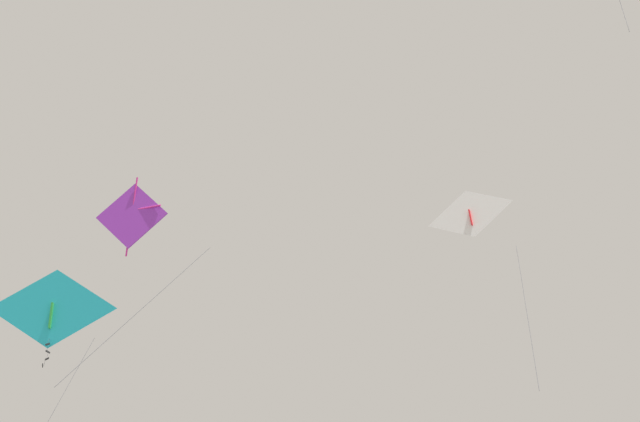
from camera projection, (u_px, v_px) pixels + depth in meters
name	position (u px, v px, depth m)	size (l,w,h in m)	color
kite_diamond_highest	(132.00, 216.00, 28.56)	(3.50, 2.31, 8.81)	purple
kite_delta_far_centre	(53.00, 310.00, 31.88)	(3.13, 2.05, 10.05)	#1EB2C6
kite_delta_low_drifter	(471.00, 216.00, 28.61)	(2.33, 2.24, 7.82)	white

